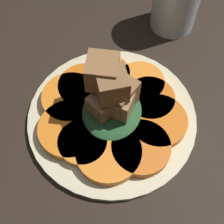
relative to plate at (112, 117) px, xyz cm
name	(u,v)px	position (x,y,z in cm)	size (l,w,h in cm)	color
table_slab	(112,121)	(0.00, 0.00, -1.52)	(120.00, 120.00, 2.00)	black
plate	(112,117)	(0.00, 0.00, 0.00)	(26.19, 26.19, 1.05)	beige
carrot_slice_0	(84,87)	(-3.85, -5.34, 1.27)	(8.43, 8.43, 1.39)	orange
carrot_slice_1	(71,98)	(-1.33, -6.93, 1.27)	(9.06, 9.06, 1.39)	orange
carrot_slice_2	(70,129)	(3.95, -5.50, 1.27)	(9.60, 9.60, 1.39)	orange
carrot_slice_3	(83,143)	(5.75, -3.17, 1.27)	(7.20, 7.20, 1.39)	orange
carrot_slice_4	(109,152)	(6.38, 0.83, 1.27)	(9.55, 9.55, 1.39)	orange
carrot_slice_5	(141,148)	(4.77, 5.24, 1.27)	(8.63, 8.63, 1.39)	orange
carrot_slice_6	(157,121)	(0.04, 7.02, 1.27)	(8.95, 8.95, 1.39)	orange
carrot_slice_7	(150,99)	(-3.65, 5.30, 1.27)	(7.84, 7.84, 1.39)	orange
carrot_slice_8	(140,83)	(-6.41, 3.35, 1.27)	(7.79, 7.79, 1.39)	orange
carrot_slice_9	(108,74)	(-7.00, -2.21, 1.27)	(7.38, 7.38, 1.39)	orange
center_pile	(112,98)	(-0.55, -0.11, 4.72)	(10.34, 9.30, 10.71)	#235128
fork	(75,104)	(-0.64, -6.05, 0.78)	(17.31, 2.62, 0.40)	silver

